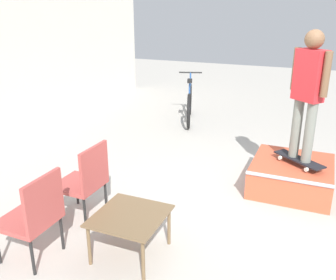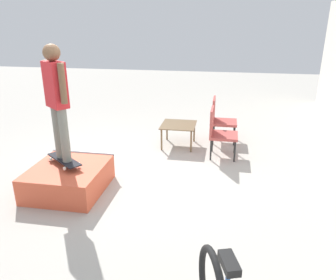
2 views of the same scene
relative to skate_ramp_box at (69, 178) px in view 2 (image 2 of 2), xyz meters
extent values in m
plane|color=#B7B2A8|center=(-0.82, 0.54, -0.20)|extent=(24.00, 24.00, 0.00)
cube|color=#DB5638|center=(0.00, 0.00, 0.00)|extent=(1.15, 1.07, 0.39)
cylinder|color=#B7B7BC|center=(-0.57, 0.00, 0.20)|extent=(0.05, 1.07, 0.05)
cube|color=black|center=(-0.06, -0.07, 0.28)|extent=(0.61, 0.71, 0.02)
cylinder|color=white|center=(-0.02, 0.18, 0.25)|extent=(0.06, 0.06, 0.05)
cylinder|color=white|center=(0.17, 0.04, 0.25)|extent=(0.06, 0.06, 0.05)
cylinder|color=white|center=(-0.29, -0.19, 0.25)|extent=(0.06, 0.06, 0.05)
cylinder|color=white|center=(-0.11, -0.33, 0.25)|extent=(0.06, 0.06, 0.05)
cylinder|color=gray|center=(-0.13, -0.16, 0.70)|extent=(0.13, 0.13, 0.81)
cylinder|color=gray|center=(0.00, 0.01, 0.70)|extent=(0.13, 0.13, 0.81)
cube|color=red|center=(-0.06, -0.07, 1.43)|extent=(0.39, 0.42, 0.64)
cylinder|color=brown|center=(-0.21, -0.26, 1.48)|extent=(0.09, 0.09, 0.55)
cylinder|color=brown|center=(0.09, 0.11, 1.48)|extent=(0.09, 0.09, 0.55)
sphere|color=brown|center=(-0.06, -0.07, 1.87)|extent=(0.24, 0.24, 0.24)
cube|color=brown|center=(-2.20, 1.38, 0.26)|extent=(0.72, 0.70, 0.02)
cylinder|color=brown|center=(-2.51, 1.08, 0.02)|extent=(0.04, 0.04, 0.45)
cylinder|color=brown|center=(-1.88, 1.08, 0.02)|extent=(0.04, 0.04, 0.45)
cylinder|color=brown|center=(-2.51, 1.68, 0.02)|extent=(0.04, 0.04, 0.45)
cylinder|color=brown|center=(-1.88, 1.68, 0.02)|extent=(0.04, 0.04, 0.45)
cylinder|color=black|center=(-2.41, 2.53, 0.00)|extent=(0.03, 0.03, 0.40)
cylinder|color=black|center=(-2.85, 2.53, 0.00)|extent=(0.03, 0.03, 0.40)
cylinder|color=black|center=(-2.41, 2.09, 0.00)|extent=(0.03, 0.03, 0.40)
cylinder|color=black|center=(-2.85, 2.09, 0.00)|extent=(0.03, 0.03, 0.40)
cube|color=#B74C47|center=(-2.63, 2.31, 0.23)|extent=(0.52, 0.52, 0.05)
cube|color=#B74C47|center=(-2.63, 2.07, 0.50)|extent=(0.52, 0.04, 0.49)
cylinder|color=black|center=(-1.54, 2.53, 0.00)|extent=(0.03, 0.03, 0.40)
cylinder|color=black|center=(-1.98, 2.53, 0.00)|extent=(0.03, 0.03, 0.40)
cylinder|color=black|center=(-1.55, 2.09, 0.00)|extent=(0.03, 0.03, 0.40)
cylinder|color=black|center=(-1.99, 2.09, 0.00)|extent=(0.03, 0.03, 0.40)
cube|color=#B74C47|center=(-1.76, 2.31, 0.23)|extent=(0.53, 0.53, 0.05)
cube|color=#B74C47|center=(-1.77, 2.07, 0.50)|extent=(0.52, 0.05, 0.49)
cube|color=black|center=(2.35, 2.38, 0.74)|extent=(0.24, 0.16, 0.06)
camera|label=1|loc=(-5.08, -0.26, 2.27)|focal=40.00mm
camera|label=2|loc=(4.18, 2.28, 2.29)|focal=35.00mm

